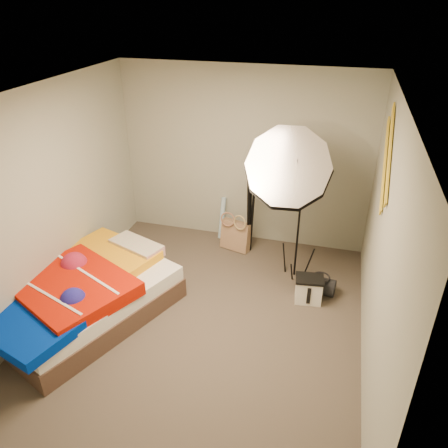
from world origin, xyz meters
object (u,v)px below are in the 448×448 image
(tote_bag, at_px, (236,236))
(photo_umbrella, at_px, (288,169))
(bed, at_px, (83,294))
(camera_tripod, at_px, (250,199))
(wrapping_roll, at_px, (222,218))
(duffel_bag, at_px, (320,286))
(camera_case, at_px, (309,290))

(tote_bag, height_order, photo_umbrella, photo_umbrella)
(bed, xyz_separation_m, photo_umbrella, (2.05, 1.30, 1.23))
(photo_umbrella, height_order, camera_tripod, photo_umbrella)
(tote_bag, bearing_deg, photo_umbrella, -22.38)
(wrapping_roll, distance_m, duffel_bag, 1.86)
(bed, bearing_deg, photo_umbrella, 32.27)
(bed, relative_size, photo_umbrella, 1.14)
(wrapping_roll, height_order, duffel_bag, wrapping_roll)
(wrapping_roll, distance_m, camera_case, 1.87)
(tote_bag, bearing_deg, wrapping_roll, 150.23)
(duffel_bag, xyz_separation_m, photo_umbrella, (-0.51, 0.17, 1.40))
(camera_case, xyz_separation_m, photo_umbrella, (-0.39, 0.36, 1.36))
(camera_case, relative_size, photo_umbrella, 0.14)
(wrapping_roll, bearing_deg, camera_case, -40.68)
(tote_bag, bearing_deg, bed, -109.86)
(duffel_bag, bearing_deg, tote_bag, 157.97)
(duffel_bag, distance_m, bed, 2.81)
(tote_bag, distance_m, camera_case, 1.47)
(tote_bag, height_order, camera_tripod, camera_tripod)
(camera_case, distance_m, photo_umbrella, 1.46)
(bed, bearing_deg, camera_case, 20.91)
(camera_case, distance_m, camera_tripod, 1.48)
(wrapping_roll, bearing_deg, camera_tripod, -29.85)
(bed, xyz_separation_m, camera_tripod, (1.51, 1.87, 0.53))
(bed, bearing_deg, wrapping_roll, 64.35)
(tote_bag, xyz_separation_m, duffel_bag, (1.26, -0.75, -0.10))
(wrapping_roll, xyz_separation_m, duffel_bag, (1.54, -1.02, -0.20))
(wrapping_roll, bearing_deg, duffel_bag, -33.70)
(camera_case, distance_m, duffel_bag, 0.23)
(tote_bag, distance_m, camera_tripod, 0.63)
(tote_bag, distance_m, wrapping_roll, 0.41)
(camera_case, bearing_deg, camera_tripod, 128.08)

